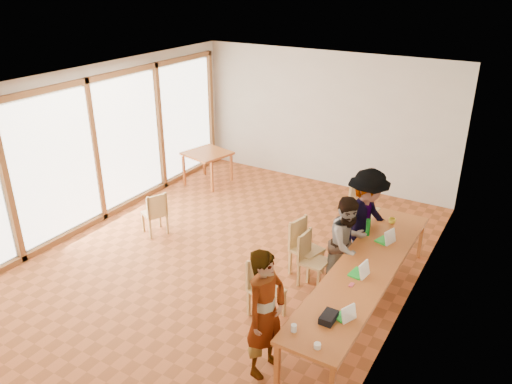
{
  "coord_description": "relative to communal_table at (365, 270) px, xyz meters",
  "views": [
    {
      "loc": [
        4.22,
        -6.1,
        4.55
      ],
      "look_at": [
        0.26,
        0.55,
        1.1
      ],
      "focal_mm": 35.0,
      "sensor_mm": 36.0,
      "label": 1
    }
  ],
  "objects": [
    {
      "name": "ceiling",
      "position": [
        -2.5,
        0.22,
        2.32
      ],
      "size": [
        6.0,
        8.0,
        0.04
      ],
      "primitive_type": "cube",
      "color": "white",
      "rests_on": "wall_back"
    },
    {
      "name": "person_mid",
      "position": [
        -0.44,
        0.46,
        0.07
      ],
      "size": [
        0.82,
        0.91,
        1.54
      ],
      "primitive_type": "imported",
      "rotation": [
        0.0,
        0.0,
        1.18
      ],
      "color": "gray",
      "rests_on": "ground"
    },
    {
      "name": "green_bottle",
      "position": [
        -0.29,
        0.91,
        0.19
      ],
      "size": [
        0.07,
        0.07,
        0.28
      ],
      "primitive_type": "cylinder",
      "color": "#0F621B",
      "rests_on": "communal_table"
    },
    {
      "name": "laptop_far",
      "position": [
        0.04,
        0.86,
        0.11
      ],
      "size": [
        0.29,
        0.3,
        0.22
      ],
      "rotation": [
        0.0,
        0.0,
        -0.3
      ],
      "color": "green",
      "rests_on": "communal_table"
    },
    {
      "name": "chair_empty",
      "position": [
        -0.9,
        2.28,
        -0.09
      ],
      "size": [
        0.49,
        0.49,
        0.53
      ],
      "rotation": [
        0.0,
        0.0,
        -0.06
      ],
      "color": "tan",
      "rests_on": "ground"
    },
    {
      "name": "side_table",
      "position": [
        -4.73,
        2.78,
        -0.03
      ],
      "size": [
        0.9,
        0.9,
        0.75
      ],
      "rotation": [
        0.0,
        0.0,
        -0.23
      ],
      "color": "#A45124",
      "rests_on": "ground"
    },
    {
      "name": "ground",
      "position": [
        -2.5,
        0.22,
        -0.7
      ],
      "size": [
        8.0,
        8.0,
        0.0
      ],
      "primitive_type": "plane",
      "color": "#AA5429",
      "rests_on": "ground"
    },
    {
      "name": "person_near",
      "position": [
        -0.63,
        -1.7,
        0.14
      ],
      "size": [
        0.5,
        0.67,
        1.68
      ],
      "primitive_type": "imported",
      "rotation": [
        0.0,
        0.0,
        1.41
      ],
      "color": "gray",
      "rests_on": "ground"
    },
    {
      "name": "laptop_mid",
      "position": [
        0.01,
        -0.22,
        0.11
      ],
      "size": [
        0.25,
        0.28,
        0.21
      ],
      "rotation": [
        0.0,
        0.0,
        -0.14
      ],
      "color": "green",
      "rests_on": "communal_table"
    },
    {
      "name": "clear_glass",
      "position": [
        -0.25,
        -1.71,
        0.09
      ],
      "size": [
        0.07,
        0.07,
        0.09
      ],
      "primitive_type": "cylinder",
      "color": "silver",
      "rests_on": "communal_table"
    },
    {
      "name": "wall_right",
      "position": [
        0.5,
        0.22,
        0.8
      ],
      "size": [
        0.1,
        8.0,
        3.0
      ],
      "primitive_type": "cube",
      "color": "beige",
      "rests_on": "ground"
    },
    {
      "name": "laptop_near",
      "position": [
        0.18,
        -1.19,
        0.1
      ],
      "size": [
        0.27,
        0.28,
        0.19
      ],
      "rotation": [
        0.0,
        0.0,
        -0.42
      ],
      "color": "green",
      "rests_on": "communal_table"
    },
    {
      "name": "chair_mid",
      "position": [
        -1.22,
        0.51,
        -0.13
      ],
      "size": [
        0.52,
        0.52,
        0.5
      ],
      "rotation": [
        0.0,
        0.0,
        -0.23
      ],
      "color": "tan",
      "rests_on": "ground"
    },
    {
      "name": "black_pouch",
      "position": [
        0.01,
        -1.33,
        0.09
      ],
      "size": [
        0.16,
        0.26,
        0.09
      ],
      "primitive_type": "cube",
      "color": "black",
      "rests_on": "communal_table"
    },
    {
      "name": "chair_far",
      "position": [
        -0.98,
        0.28,
        -0.17
      ],
      "size": [
        0.43,
        0.43,
        0.46
      ],
      "rotation": [
        0.0,
        0.0,
        -0.05
      ],
      "color": "tan",
      "rests_on": "ground"
    },
    {
      "name": "communal_table",
      "position": [
        0.0,
        0.0,
        0.0
      ],
      "size": [
        0.8,
        4.0,
        0.75
      ],
      "color": "#A45124",
      "rests_on": "ground"
    },
    {
      "name": "wall_back",
      "position": [
        -2.5,
        4.22,
        0.8
      ],
      "size": [
        6.0,
        0.1,
        3.0
      ],
      "primitive_type": "cube",
      "color": "beige",
      "rests_on": "ground"
    },
    {
      "name": "condiment_cup",
      "position": [
        0.1,
        -1.83,
        0.08
      ],
      "size": [
        0.08,
        0.08,
        0.06
      ],
      "primitive_type": "cylinder",
      "color": "white",
      "rests_on": "communal_table"
    },
    {
      "name": "chair_near",
      "position": [
        -1.23,
        -0.76,
        -0.15
      ],
      "size": [
        0.52,
        0.52,
        0.48
      ],
      "rotation": [
        0.0,
        0.0,
        -0.29
      ],
      "color": "tan",
      "rests_on": "ground"
    },
    {
      "name": "chair_spare",
      "position": [
        -4.08,
        0.26,
        -0.18
      ],
      "size": [
        0.53,
        0.53,
        0.45
      ],
      "rotation": [
        0.0,
        0.0,
        2.7
      ],
      "color": "tan",
      "rests_on": "ground"
    },
    {
      "name": "pink_phone",
      "position": [
        -0.01,
        -0.51,
        0.05
      ],
      "size": [
        0.05,
        0.1,
        0.01
      ],
      "primitive_type": "cube",
      "color": "#D14A61",
      "rests_on": "communal_table"
    },
    {
      "name": "window_wall",
      "position": [
        -5.46,
        0.22,
        0.8
      ],
      "size": [
        0.1,
        8.0,
        3.0
      ],
      "primitive_type": "cube",
      "color": "white",
      "rests_on": "ground"
    },
    {
      "name": "person_far",
      "position": [
        -0.38,
        1.06,
        0.19
      ],
      "size": [
        0.9,
        1.27,
        1.78
      ],
      "primitive_type": "imported",
      "rotation": [
        0.0,
        0.0,
        1.35
      ],
      "color": "gray",
      "rests_on": "ground"
    },
    {
      "name": "yellow_mug",
      "position": [
        -0.08,
        1.5,
        0.09
      ],
      "size": [
        0.13,
        0.13,
        0.09
      ],
      "primitive_type": "imported",
      "rotation": [
        0.0,
        0.0,
        0.12
      ],
      "color": "yellow",
      "rests_on": "communal_table"
    }
  ]
}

